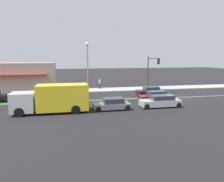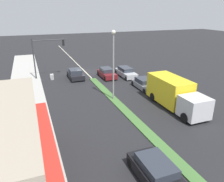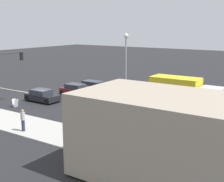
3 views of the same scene
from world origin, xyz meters
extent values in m
plane|color=#232326|center=(0.00, 18.00, 0.00)|extent=(160.00, 160.00, 0.00)
cube|color=#B2AFA8|center=(9.00, 18.50, 0.06)|extent=(4.00, 73.00, 0.12)
cube|color=beige|center=(0.00, 0.00, 0.00)|extent=(0.16, 60.00, 0.01)
cube|color=tan|center=(10.97, 22.04, 2.41)|extent=(5.62, 10.78, 4.57)
cube|color=red|center=(7.81, 22.04, 2.92)|extent=(0.70, 8.63, 0.20)
cylinder|color=#333338|center=(5.30, 1.19, 5.42)|extent=(4.50, 0.12, 0.12)
cube|color=black|center=(3.35, 1.19, 4.97)|extent=(0.28, 0.24, 0.84)
sphere|color=red|center=(3.35, 1.06, 5.24)|extent=(0.18, 0.18, 0.18)
sphere|color=gold|center=(3.35, 1.06, 4.97)|extent=(0.18, 0.18, 0.18)
sphere|color=green|center=(3.35, 1.06, 4.70)|extent=(0.18, 0.18, 0.18)
cylinder|color=gray|center=(0.00, 12.21, 3.60)|extent=(0.16, 0.16, 7.00)
sphere|color=silver|center=(0.00, 12.21, 7.25)|extent=(0.44, 0.44, 0.44)
cylinder|color=#282D42|center=(10.19, 9.10, 0.57)|extent=(0.26, 0.26, 0.89)
cylinder|color=#B7B2A8|center=(10.19, 9.10, 1.32)|extent=(0.34, 0.34, 0.62)
sphere|color=tan|center=(10.19, 9.10, 1.74)|extent=(0.22, 0.22, 0.22)
cube|color=silver|center=(5.46, 2.18, 0.43)|extent=(0.45, 0.21, 0.84)
cube|color=silver|center=(5.46, 2.50, 0.43)|extent=(0.45, 0.21, 0.84)
cube|color=silver|center=(-5.00, 19.18, 1.22)|extent=(2.28, 2.20, 1.90)
cube|color=yellow|center=(-5.00, 15.33, 1.57)|extent=(2.40, 5.10, 2.60)
cylinder|color=black|center=(-6.08, 19.38, 0.45)|extent=(0.28, 0.90, 0.90)
cylinder|color=black|center=(-3.92, 19.38, 0.45)|extent=(0.28, 0.90, 0.90)
cylinder|color=black|center=(-6.08, 14.08, 0.45)|extent=(0.28, 0.90, 0.90)
cylinder|color=black|center=(-3.92, 14.08, 0.45)|extent=(0.28, 0.90, 0.90)
cube|color=slate|center=(-5.00, 10.21, 0.44)|extent=(1.87, 3.91, 0.55)
cube|color=#2D333D|center=(-5.00, 10.02, 0.99)|extent=(1.59, 2.15, 0.55)
cylinder|color=black|center=(-5.83, 11.78, 0.30)|extent=(0.22, 0.60, 0.60)
cylinder|color=black|center=(-4.17, 11.78, 0.30)|extent=(0.22, 0.60, 0.60)
cylinder|color=black|center=(-5.83, 8.65, 0.30)|extent=(0.22, 0.60, 0.60)
cylinder|color=black|center=(-4.17, 8.65, 0.30)|extent=(0.22, 0.60, 0.60)
cube|color=maroon|center=(-2.20, 4.02, 0.51)|extent=(1.79, 3.97, 0.67)
cube|color=#2D333D|center=(-2.20, 3.82, 1.11)|extent=(1.52, 2.18, 0.53)
cylinder|color=black|center=(-2.99, 5.60, 0.31)|extent=(0.22, 0.62, 0.62)
cylinder|color=black|center=(-1.41, 5.60, 0.31)|extent=(0.22, 0.62, 0.62)
cylinder|color=black|center=(-2.99, 2.44, 0.31)|extent=(0.22, 0.62, 0.62)
cylinder|color=black|center=(-1.41, 2.44, 0.31)|extent=(0.22, 0.62, 0.62)
cube|color=#B7BABF|center=(-5.00, 4.56, 0.51)|extent=(1.74, 4.57, 0.68)
cube|color=#2D333D|center=(-5.00, 4.34, 1.11)|extent=(1.48, 2.52, 0.52)
cylinder|color=black|center=(-5.77, 6.45, 0.31)|extent=(0.22, 0.61, 0.61)
cylinder|color=black|center=(-4.23, 6.45, 0.31)|extent=(0.22, 0.61, 0.61)
cylinder|color=black|center=(-5.77, 2.67, 0.31)|extent=(0.22, 0.61, 0.61)
cylinder|color=black|center=(-4.23, 2.67, 0.31)|extent=(0.22, 0.61, 0.61)
cube|color=black|center=(2.20, 2.90, 0.50)|extent=(1.88, 3.82, 0.64)
cube|color=#2D333D|center=(2.20, 2.71, 1.08)|extent=(1.60, 2.10, 0.52)
cylinder|color=black|center=(1.36, 4.38, 0.33)|extent=(0.22, 0.66, 0.66)
cylinder|color=black|center=(3.04, 4.38, 0.33)|extent=(0.22, 0.66, 0.66)
cylinder|color=black|center=(1.36, 1.42, 0.33)|extent=(0.22, 0.66, 0.66)
cylinder|color=black|center=(3.04, 1.42, 0.33)|extent=(0.22, 0.66, 0.66)
camera|label=1|loc=(-27.54, 15.00, 5.64)|focal=35.00mm
camera|label=2|loc=(8.17, 33.03, 9.30)|focal=35.00mm
camera|label=3|loc=(25.58, 27.79, 8.22)|focal=50.00mm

